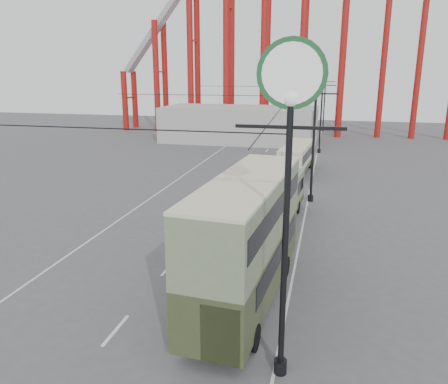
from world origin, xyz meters
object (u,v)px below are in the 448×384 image
(double_decker_bus, at_px, (247,234))
(single_decker_green, at_px, (275,202))
(pedestrian, at_px, (222,206))
(lamp_post_near, at_px, (289,142))
(single_decker_cream, at_px, (297,157))

(double_decker_bus, height_order, single_decker_green, double_decker_bus)
(double_decker_bus, height_order, pedestrian, double_decker_bus)
(single_decker_green, relative_size, pedestrian, 6.20)
(lamp_post_near, xyz_separation_m, pedestrian, (-5.83, 15.37, -7.03))
(single_decker_cream, distance_m, pedestrian, 16.09)
(pedestrian, bearing_deg, double_decker_bus, 93.70)
(lamp_post_near, bearing_deg, double_decker_bus, 114.25)
(double_decker_bus, xyz_separation_m, pedestrian, (-3.82, 10.90, -2.33))
(lamp_post_near, height_order, single_decker_green, lamp_post_near)
(lamp_post_near, distance_m, double_decker_bus, 6.79)
(single_decker_cream, bearing_deg, pedestrian, -99.67)
(lamp_post_near, distance_m, pedestrian, 17.87)
(double_decker_bus, xyz_separation_m, single_decker_cream, (0.10, 26.49, -1.54))
(lamp_post_near, xyz_separation_m, single_decker_cream, (-1.91, 30.96, -6.24))
(single_decker_green, bearing_deg, pedestrian, 175.19)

